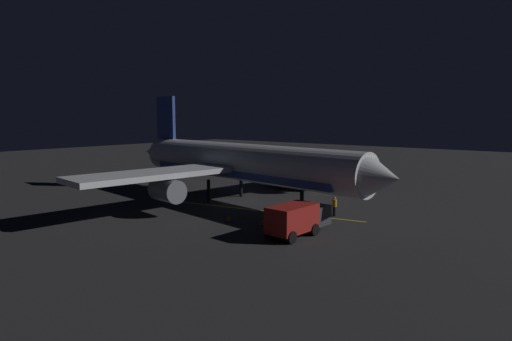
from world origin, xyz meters
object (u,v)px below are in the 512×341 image
Objects in this scene: catering_truck at (289,179)px; ground_crew_worker at (334,206)px; traffic_cone_near_left at (279,214)px; traffic_cone_near_right at (229,219)px; traffic_cone_under_wing at (262,222)px; airliner at (237,163)px; baggage_truck at (297,219)px.

catering_truck is 3.84× the size of ground_crew_worker.
ground_crew_worker is 3.16× the size of traffic_cone_near_left.
catering_truck is 12.15× the size of traffic_cone_near_right.
traffic_cone_near_left and traffic_cone_under_wing have the same top height.
catering_truck is 17.78m from traffic_cone_near_right.
ground_crew_worker is 9.55m from traffic_cone_near_right.
airliner reaches higher than traffic_cone_near_right.
airliner is 20.94× the size of ground_crew_worker.
traffic_cone_near_left is at bearing -132.08° from baggage_truck.
baggage_truck reaches higher than ground_crew_worker.
baggage_truck is 10.81× the size of traffic_cone_near_right.
traffic_cone_near_right is (7.38, -6.04, -0.64)m from ground_crew_worker.
airliner is 11.56m from ground_crew_worker.
airliner reaches higher than traffic_cone_under_wing.
catering_truck is at bearing -178.30° from airliner.
baggage_truck is 6.27m from traffic_cone_near_left.
traffic_cone_near_right is at bearing -89.65° from baggage_truck.
baggage_truck is at bearing 60.17° from airliner.
airliner reaches higher than catering_truck.
baggage_truck is 4.06m from traffic_cone_under_wing.
baggage_truck is at bearing 90.35° from traffic_cone_near_right.
catering_truck reaches higher than traffic_cone_near_left.
traffic_cone_under_wing is (-0.66, -3.88, -0.98)m from baggage_truck.
catering_truck is 12.15× the size of traffic_cone_near_left.
traffic_cone_near_right is 3.08m from traffic_cone_under_wing.
ground_crew_worker is 3.16× the size of traffic_cone_near_right.
airliner is 14.07m from baggage_truck.
ground_crew_worker is (9.54, 11.41, -0.41)m from catering_truck.
ground_crew_worker reaches higher than traffic_cone_under_wing.
traffic_cone_near_right is at bearing -76.91° from traffic_cone_under_wing.
ground_crew_worker is at bearing 50.10° from catering_truck.
traffic_cone_near_right is at bearing -39.30° from ground_crew_worker.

